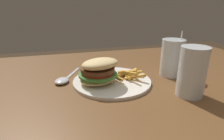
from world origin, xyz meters
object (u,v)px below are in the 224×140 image
meal_plate_near (105,75)px  juice_glass (172,59)px  spoon (63,80)px  beer_glass (192,72)px

meal_plate_near → juice_glass: juice_glass is taller
meal_plate_near → spoon: meal_plate_near is taller
juice_glass → spoon: (0.40, -0.04, -0.06)m
meal_plate_near → spoon: bearing=-22.0°
meal_plate_near → beer_glass: size_ratio=1.81×
beer_glass → spoon: bearing=-28.5°
meal_plate_near → spoon: 0.15m
beer_glass → juice_glass: juice_glass is taller
beer_glass → juice_glass: (-0.04, -0.16, -0.01)m
beer_glass → meal_plate_near: bearing=-32.2°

